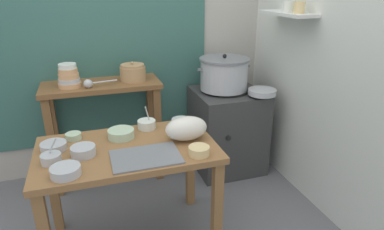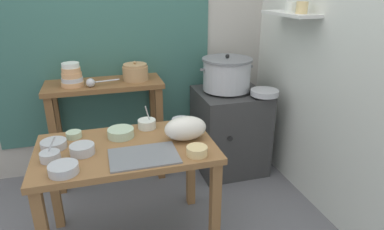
{
  "view_description": "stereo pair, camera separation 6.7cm",
  "coord_description": "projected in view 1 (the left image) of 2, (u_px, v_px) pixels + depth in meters",
  "views": [
    {
      "loc": [
        -0.28,
        -1.93,
        1.67
      ],
      "look_at": [
        0.38,
        0.1,
        0.82
      ],
      "focal_mm": 31.17,
      "sensor_mm": 36.0,
      "label": 1
    },
    {
      "loc": [
        -0.22,
        -1.95,
        1.67
      ],
      "look_at": [
        0.38,
        0.1,
        0.82
      ],
      "focal_mm": 31.17,
      "sensor_mm": 36.0,
      "label": 2
    }
  ],
  "objects": [
    {
      "name": "wide_pan",
      "position": [
        262.0,
        92.0,
        2.85
      ],
      "size": [
        0.24,
        0.24,
        0.05
      ],
      "primitive_type": "cylinder",
      "color": "#B7BABF",
      "rests_on": "stove_block"
    },
    {
      "name": "bowl_stack_enamel",
      "position": [
        69.0,
        77.0,
        2.62
      ],
      "size": [
        0.18,
        0.18,
        0.19
      ],
      "color": "tan",
      "rests_on": "back_shelf_table"
    },
    {
      "name": "prep_bowl_5",
      "position": [
        66.0,
        171.0,
        1.76
      ],
      "size": [
        0.16,
        0.16,
        0.05
      ],
      "color": "#B7BABF",
      "rests_on": "prep_table"
    },
    {
      "name": "steamer_pot",
      "position": [
        224.0,
        74.0,
        2.95
      ],
      "size": [
        0.49,
        0.44,
        0.32
      ],
      "color": "#B7BABF",
      "rests_on": "stove_block"
    },
    {
      "name": "prep_bowl_3",
      "position": [
        73.0,
        136.0,
        2.17
      ],
      "size": [
        0.1,
        0.1,
        0.04
      ],
      "color": "#B7D1AD",
      "rests_on": "prep_table"
    },
    {
      "name": "wall_back",
      "position": [
        125.0,
        28.0,
        2.92
      ],
      "size": [
        4.4,
        0.12,
        2.6
      ],
      "color": "#B2ADA3",
      "rests_on": "ground"
    },
    {
      "name": "prep_bowl_4",
      "position": [
        83.0,
        151.0,
        1.96
      ],
      "size": [
        0.15,
        0.15,
        0.06
      ],
      "color": "#B7BABF",
      "rests_on": "prep_table"
    },
    {
      "name": "prep_bowl_8",
      "position": [
        121.0,
        133.0,
        2.18
      ],
      "size": [
        0.17,
        0.17,
        0.06
      ],
      "color": "#B7D1AD",
      "rests_on": "prep_table"
    },
    {
      "name": "stove_block",
      "position": [
        227.0,
        129.0,
        3.14
      ],
      "size": [
        0.6,
        0.61,
        0.78
      ],
      "color": "#383838",
      "rests_on": "ground"
    },
    {
      "name": "prep_bowl_0",
      "position": [
        54.0,
        146.0,
        2.03
      ],
      "size": [
        0.16,
        0.16,
        0.05
      ],
      "color": "#B7BABF",
      "rests_on": "prep_table"
    },
    {
      "name": "prep_bowl_7",
      "position": [
        181.0,
        122.0,
        2.39
      ],
      "size": [
        0.14,
        0.14,
        0.05
      ],
      "color": "#B7BABF",
      "rests_on": "prep_table"
    },
    {
      "name": "prep_table",
      "position": [
        128.0,
        163.0,
        2.11
      ],
      "size": [
        1.1,
        0.66,
        0.72
      ],
      "color": "olive",
      "rests_on": "ground"
    },
    {
      "name": "clay_pot",
      "position": [
        133.0,
        73.0,
        2.81
      ],
      "size": [
        0.21,
        0.21,
        0.16
      ],
      "color": "tan",
      "rests_on": "back_shelf_table"
    },
    {
      "name": "prep_bowl_6",
      "position": [
        147.0,
        124.0,
        2.32
      ],
      "size": [
        0.13,
        0.13,
        0.18
      ],
      "color": "silver",
      "rests_on": "prep_table"
    },
    {
      "name": "ladle",
      "position": [
        89.0,
        83.0,
        2.62
      ],
      "size": [
        0.26,
        0.08,
        0.07
      ],
      "color": "#B7BABF",
      "rests_on": "back_shelf_table"
    },
    {
      "name": "plastic_bag",
      "position": [
        186.0,
        128.0,
        2.14
      ],
      "size": [
        0.27,
        0.17,
        0.16
      ],
      "primitive_type": "ellipsoid",
      "color": "silver",
      "rests_on": "prep_table"
    },
    {
      "name": "prep_bowl_2",
      "position": [
        51.0,
        158.0,
        1.88
      ],
      "size": [
        0.11,
        0.11,
        0.15
      ],
      "color": "#B7BABF",
      "rests_on": "prep_table"
    },
    {
      "name": "back_shelf_table",
      "position": [
        104.0,
        108.0,
        2.84
      ],
      "size": [
        0.96,
        0.4,
        0.9
      ],
      "color": "brown",
      "rests_on": "ground"
    },
    {
      "name": "wall_right",
      "position": [
        317.0,
        36.0,
        2.5
      ],
      "size": [
        0.3,
        3.2,
        2.6
      ],
      "color": "silver",
      "rests_on": "ground"
    },
    {
      "name": "serving_tray",
      "position": [
        146.0,
        157.0,
        1.94
      ],
      "size": [
        0.4,
        0.28,
        0.01
      ],
      "primitive_type": "cube",
      "color": "slate",
      "rests_on": "prep_table"
    },
    {
      "name": "prep_bowl_1",
      "position": [
        199.0,
        150.0,
        1.97
      ],
      "size": [
        0.13,
        0.13,
        0.05
      ],
      "color": "#E5C684",
      "rests_on": "prep_table"
    }
  ]
}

